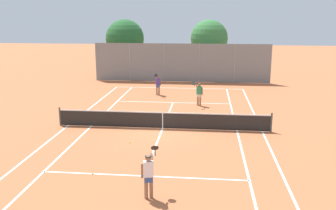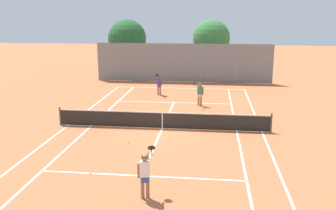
{
  "view_description": "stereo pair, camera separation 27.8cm",
  "coord_description": "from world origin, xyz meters",
  "px_view_note": "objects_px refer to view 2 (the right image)",
  "views": [
    {
      "loc": [
        2.39,
        -19.97,
        6.24
      ],
      "look_at": [
        0.15,
        1.5,
        1.0
      ],
      "focal_mm": 40.0,
      "sensor_mm": 36.0,
      "label": 1
    },
    {
      "loc": [
        2.67,
        -19.94,
        6.24
      ],
      "look_at": [
        0.15,
        1.5,
        1.0
      ],
      "focal_mm": 40.0,
      "sensor_mm": 36.0,
      "label": 2
    }
  ],
  "objects_px": {
    "player_far_right": "(200,93)",
    "loose_tennis_ball_1": "(129,142)",
    "loose_tennis_ball_4": "(90,173)",
    "loose_tennis_ball_5": "(139,164)",
    "loose_tennis_ball_0": "(201,91)",
    "player_near_side": "(145,173)",
    "tennis_net": "(162,120)",
    "tree_behind_left": "(126,40)",
    "loose_tennis_ball_2": "(211,117)",
    "loose_tennis_ball_3": "(213,111)",
    "player_far_left": "(159,83)",
    "tree_behind_right": "(212,40)"
  },
  "relations": [
    {
      "from": "player_far_right",
      "to": "loose_tennis_ball_1",
      "type": "distance_m",
      "value": 8.89
    },
    {
      "from": "player_far_right",
      "to": "loose_tennis_ball_1",
      "type": "xyz_separation_m",
      "value": [
        -3.24,
        -8.23,
        -0.89
      ]
    },
    {
      "from": "player_far_right",
      "to": "loose_tennis_ball_4",
      "type": "bearing_deg",
      "value": -108.12
    },
    {
      "from": "loose_tennis_ball_1",
      "to": "loose_tennis_ball_5",
      "type": "xyz_separation_m",
      "value": [
        1.06,
        -2.71,
        0.0
      ]
    },
    {
      "from": "loose_tennis_ball_0",
      "to": "player_far_right",
      "type": "bearing_deg",
      "value": -89.42
    },
    {
      "from": "player_near_side",
      "to": "loose_tennis_ball_5",
      "type": "bearing_deg",
      "value": 104.98
    },
    {
      "from": "player_far_right",
      "to": "loose_tennis_ball_5",
      "type": "xyz_separation_m",
      "value": [
        -2.18,
        -10.94,
        -0.89
      ]
    },
    {
      "from": "tennis_net",
      "to": "tree_behind_left",
      "type": "height_order",
      "value": "tree_behind_left"
    },
    {
      "from": "loose_tennis_ball_2",
      "to": "loose_tennis_ball_0",
      "type": "bearing_deg",
      "value": 96.02
    },
    {
      "from": "loose_tennis_ball_3",
      "to": "loose_tennis_ball_5",
      "type": "bearing_deg",
      "value": -108.38
    },
    {
      "from": "player_near_side",
      "to": "loose_tennis_ball_5",
      "type": "distance_m",
      "value": 3.13
    },
    {
      "from": "player_far_right",
      "to": "tree_behind_left",
      "type": "bearing_deg",
      "value": 122.04
    },
    {
      "from": "loose_tennis_ball_3",
      "to": "loose_tennis_ball_4",
      "type": "xyz_separation_m",
      "value": [
        -4.93,
        -10.64,
        0.0
      ]
    },
    {
      "from": "player_near_side",
      "to": "player_far_left",
      "type": "height_order",
      "value": "same"
    },
    {
      "from": "loose_tennis_ball_5",
      "to": "player_far_right",
      "type": "bearing_deg",
      "value": 78.72
    },
    {
      "from": "tennis_net",
      "to": "loose_tennis_ball_3",
      "type": "bearing_deg",
      "value": 55.67
    },
    {
      "from": "loose_tennis_ball_3",
      "to": "loose_tennis_ball_0",
      "type": "bearing_deg",
      "value": 98.91
    },
    {
      "from": "loose_tennis_ball_1",
      "to": "tree_behind_left",
      "type": "bearing_deg",
      "value": 102.97
    },
    {
      "from": "player_far_right",
      "to": "loose_tennis_ball_1",
      "type": "relative_size",
      "value": 26.88
    },
    {
      "from": "player_near_side",
      "to": "tree_behind_left",
      "type": "relative_size",
      "value": 0.31
    },
    {
      "from": "loose_tennis_ball_0",
      "to": "loose_tennis_ball_5",
      "type": "xyz_separation_m",
      "value": [
        -2.13,
        -15.98,
        0.0
      ]
    },
    {
      "from": "loose_tennis_ball_4",
      "to": "tree_behind_right",
      "type": "bearing_deg",
      "value": 79.18
    },
    {
      "from": "tennis_net",
      "to": "loose_tennis_ball_2",
      "type": "height_order",
      "value": "tennis_net"
    },
    {
      "from": "loose_tennis_ball_1",
      "to": "loose_tennis_ball_2",
      "type": "relative_size",
      "value": 1.0
    },
    {
      "from": "tennis_net",
      "to": "loose_tennis_ball_5",
      "type": "xyz_separation_m",
      "value": [
        -0.29,
        -5.29,
        -0.48
      ]
    },
    {
      "from": "tennis_net",
      "to": "player_far_left",
      "type": "height_order",
      "value": "player_far_left"
    },
    {
      "from": "loose_tennis_ball_4",
      "to": "loose_tennis_ball_5",
      "type": "relative_size",
      "value": 1.0
    },
    {
      "from": "tennis_net",
      "to": "loose_tennis_ball_0",
      "type": "bearing_deg",
      "value": 80.22
    },
    {
      "from": "loose_tennis_ball_5",
      "to": "tree_behind_right",
      "type": "xyz_separation_m",
      "value": [
        2.96,
        23.6,
        3.74
      ]
    },
    {
      "from": "player_far_left",
      "to": "loose_tennis_ball_0",
      "type": "bearing_deg",
      "value": 28.72
    },
    {
      "from": "loose_tennis_ball_2",
      "to": "tree_behind_right",
      "type": "distance_m",
      "value": 16.2
    },
    {
      "from": "player_near_side",
      "to": "loose_tennis_ball_4",
      "type": "height_order",
      "value": "player_near_side"
    },
    {
      "from": "loose_tennis_ball_0",
      "to": "loose_tennis_ball_4",
      "type": "xyz_separation_m",
      "value": [
        -3.91,
        -17.14,
        0.0
      ]
    },
    {
      "from": "player_far_right",
      "to": "loose_tennis_ball_3",
      "type": "bearing_deg",
      "value": -56.39
    },
    {
      "from": "player_near_side",
      "to": "loose_tennis_ball_4",
      "type": "relative_size",
      "value": 26.88
    },
    {
      "from": "loose_tennis_ball_0",
      "to": "tree_behind_right",
      "type": "relative_size",
      "value": 0.01
    },
    {
      "from": "player_far_left",
      "to": "loose_tennis_ball_4",
      "type": "distance_m",
      "value": 15.38
    },
    {
      "from": "tree_behind_left",
      "to": "loose_tennis_ball_4",
      "type": "bearing_deg",
      "value": -80.55
    },
    {
      "from": "player_far_right",
      "to": "loose_tennis_ball_5",
      "type": "distance_m",
      "value": 11.19
    },
    {
      "from": "loose_tennis_ball_0",
      "to": "loose_tennis_ball_3",
      "type": "xyz_separation_m",
      "value": [
        1.02,
        -6.5,
        0.0
      ]
    },
    {
      "from": "player_near_side",
      "to": "tree_behind_left",
      "type": "height_order",
      "value": "tree_behind_left"
    },
    {
      "from": "player_far_left",
      "to": "player_far_right",
      "type": "distance_m",
      "value": 4.65
    },
    {
      "from": "loose_tennis_ball_5",
      "to": "tree_behind_left",
      "type": "xyz_separation_m",
      "value": [
        -5.95,
        23.93,
        3.64
      ]
    },
    {
      "from": "player_near_side",
      "to": "player_far_right",
      "type": "bearing_deg",
      "value": 84.19
    },
    {
      "from": "loose_tennis_ball_0",
      "to": "loose_tennis_ball_2",
      "type": "relative_size",
      "value": 1.0
    },
    {
      "from": "tree_behind_right",
      "to": "loose_tennis_ball_2",
      "type": "bearing_deg",
      "value": -89.88
    },
    {
      "from": "tree_behind_right",
      "to": "player_far_left",
      "type": "bearing_deg",
      "value": -113.53
    },
    {
      "from": "player_near_side",
      "to": "loose_tennis_ball_0",
      "type": "bearing_deg",
      "value": 85.89
    },
    {
      "from": "player_near_side",
      "to": "loose_tennis_ball_5",
      "type": "relative_size",
      "value": 26.88
    },
    {
      "from": "player_near_side",
      "to": "loose_tennis_ball_3",
      "type": "height_order",
      "value": "player_near_side"
    }
  ]
}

